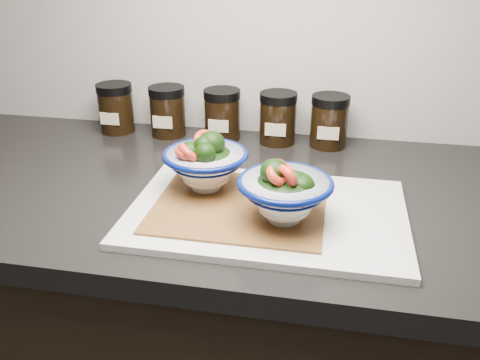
% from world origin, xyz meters
% --- Properties ---
extents(countertop, '(3.50, 0.60, 0.04)m').
position_xyz_m(countertop, '(0.00, 1.45, 0.88)').
color(countertop, black).
rests_on(countertop, cabinet).
extents(cutting_board, '(0.45, 0.30, 0.01)m').
position_xyz_m(cutting_board, '(0.07, 1.36, 0.91)').
color(cutting_board, silver).
rests_on(cutting_board, countertop).
extents(bamboo_mat, '(0.28, 0.24, 0.00)m').
position_xyz_m(bamboo_mat, '(0.03, 1.36, 0.91)').
color(bamboo_mat, '#98612D').
rests_on(bamboo_mat, cutting_board).
extents(bowl_left, '(0.15, 0.15, 0.11)m').
position_xyz_m(bowl_left, '(-0.04, 1.41, 0.96)').
color(bowl_left, white).
rests_on(bowl_left, bamboo_mat).
extents(bowl_right, '(0.15, 0.15, 0.11)m').
position_xyz_m(bowl_right, '(0.11, 1.32, 0.96)').
color(bowl_right, white).
rests_on(bowl_right, bamboo_mat).
extents(spice_jar_a, '(0.08, 0.08, 0.11)m').
position_xyz_m(spice_jar_a, '(-0.33, 1.69, 0.96)').
color(spice_jar_a, black).
rests_on(spice_jar_a, countertop).
extents(spice_jar_b, '(0.08, 0.08, 0.11)m').
position_xyz_m(spice_jar_b, '(-0.20, 1.69, 0.96)').
color(spice_jar_b, black).
rests_on(spice_jar_b, countertop).
extents(spice_jar_c, '(0.08, 0.08, 0.11)m').
position_xyz_m(spice_jar_c, '(-0.08, 1.69, 0.96)').
color(spice_jar_c, black).
rests_on(spice_jar_c, countertop).
extents(spice_jar_d, '(0.08, 0.08, 0.11)m').
position_xyz_m(spice_jar_d, '(0.05, 1.69, 0.96)').
color(spice_jar_d, black).
rests_on(spice_jar_d, countertop).
extents(spice_jar_e, '(0.08, 0.08, 0.11)m').
position_xyz_m(spice_jar_e, '(0.16, 1.69, 0.96)').
color(spice_jar_e, black).
rests_on(spice_jar_e, countertop).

